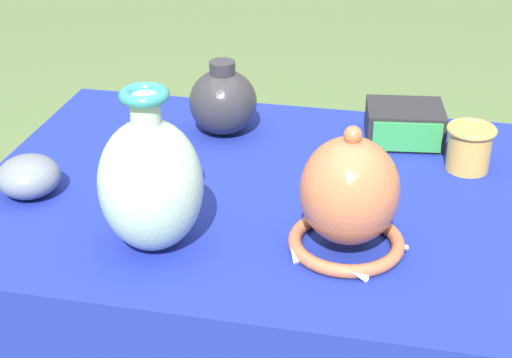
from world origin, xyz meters
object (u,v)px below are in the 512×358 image
bowl_shallow_slate (29,176)px  jar_round_charcoal (223,101)px  mosaic_tile_box (404,124)px  cup_wide_ochre (470,146)px  vase_tall_bulbous (151,183)px  vase_dome_bell (349,199)px

bowl_shallow_slate → jar_round_charcoal: 0.43m
mosaic_tile_box → cup_wide_ochre: bearing=-46.8°
mosaic_tile_box → cup_wide_ochre: (0.12, -0.10, 0.01)m
vase_tall_bulbous → mosaic_tile_box: vase_tall_bulbous is taller
vase_dome_bell → bowl_shallow_slate: bearing=174.3°
vase_dome_bell → mosaic_tile_box: (0.07, 0.42, -0.05)m
vase_dome_bell → cup_wide_ochre: size_ratio=2.30×
cup_wide_ochre → bowl_shallow_slate: 0.81m
jar_round_charcoal → vase_dome_bell: bearing=-52.4°
mosaic_tile_box → cup_wide_ochre: size_ratio=1.80×
vase_dome_bell → bowl_shallow_slate: vase_dome_bell is taller
vase_tall_bulbous → mosaic_tile_box: bearing=52.0°
vase_tall_bulbous → vase_dome_bell: size_ratio=1.25×
mosaic_tile_box → cup_wide_ochre: cup_wide_ochre is taller
vase_dome_bell → mosaic_tile_box: bearing=80.4°
vase_tall_bulbous → vase_dome_bell: vase_tall_bulbous is taller
bowl_shallow_slate → vase_tall_bulbous: bearing=-22.4°
bowl_shallow_slate → jar_round_charcoal: (0.27, 0.33, 0.03)m
cup_wide_ochre → jar_round_charcoal: size_ratio=0.60×
cup_wide_ochre → vase_tall_bulbous: bearing=-143.0°
vase_dome_bell → bowl_shallow_slate: (-0.57, 0.06, -0.05)m
cup_wide_ochre → bowl_shallow_slate: (-0.77, -0.26, -0.01)m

